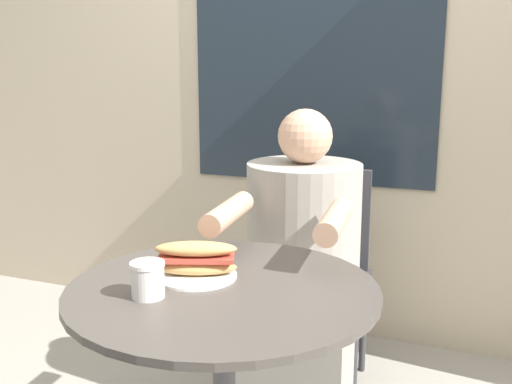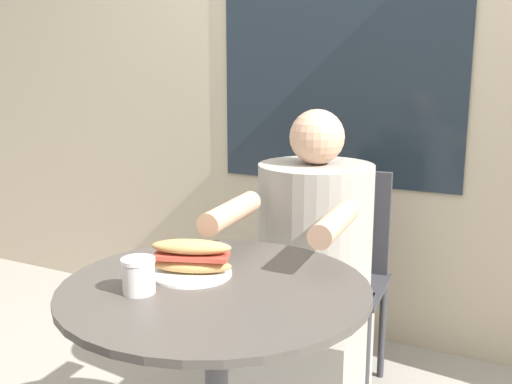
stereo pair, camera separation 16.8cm
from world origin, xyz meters
name	(u,v)px [view 1 (the left image)]	position (x,y,z in m)	size (l,w,h in m)	color
storefront_wall	(355,38)	(0.00, 1.43, 1.40)	(8.00, 0.09, 2.80)	#B7A88E
cafe_table	(224,355)	(0.00, 0.00, 0.54)	(0.80, 0.80, 0.73)	#47423D
diner_chair	(323,256)	(0.00, 0.96, 0.52)	(0.42, 0.42, 0.87)	#333338
seated_diner	(300,296)	(0.02, 0.61, 0.48)	(0.45, 0.74, 1.14)	gray
sandwich_on_plate	(196,262)	(-0.09, 0.03, 0.78)	(0.23, 0.22, 0.10)	white
drink_cup	(148,280)	(-0.14, -0.13, 0.78)	(0.08, 0.08, 0.09)	silver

